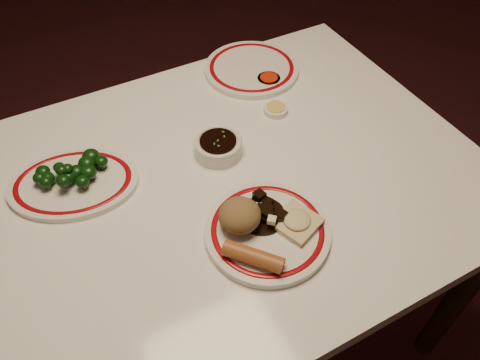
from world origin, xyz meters
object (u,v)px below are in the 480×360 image
object	(u,v)px
main_plate	(267,231)
soy_bowl	(218,147)
dining_table	(223,202)
rice_mound	(240,215)
stirfry_heap	(263,213)
broccoli_plate	(74,183)
fried_wonton	(297,221)
spring_roll	(253,257)
broccoli_pile	(71,172)

from	to	relation	value
main_plate	soy_bowl	xyz separation A→B (m)	(0.02, 0.26, 0.01)
dining_table	soy_bowl	distance (m)	0.14
rice_mound	soy_bowl	world-z (taller)	rice_mound
stirfry_heap	soy_bowl	size ratio (longest dim) A/B	0.91
rice_mound	broccoli_plate	bearing A→B (deg)	133.82
rice_mound	dining_table	bearing A→B (deg)	76.97
fried_wonton	stirfry_heap	size ratio (longest dim) A/B	1.06
main_plate	fried_wonton	world-z (taller)	fried_wonton
rice_mound	broccoli_plate	distance (m)	0.40
soy_bowl	fried_wonton	bearing A→B (deg)	-81.59
spring_roll	main_plate	bearing A→B (deg)	-0.84
spring_roll	soy_bowl	xyz separation A→B (m)	(0.08, 0.31, -0.01)
dining_table	rice_mound	bearing A→B (deg)	-103.03
stirfry_heap	spring_roll	bearing A→B (deg)	-130.03
broccoli_plate	soy_bowl	distance (m)	0.34
fried_wonton	stirfry_heap	xyz separation A→B (m)	(-0.05, 0.05, 0.00)
spring_roll	stirfry_heap	bearing A→B (deg)	9.42
spring_roll	soy_bowl	size ratio (longest dim) A/B	1.07
main_plate	fried_wonton	size ratio (longest dim) A/B	2.76
dining_table	soy_bowl	size ratio (longest dim) A/B	10.66
main_plate	broccoli_pile	world-z (taller)	broccoli_pile
spring_roll	stirfry_heap	xyz separation A→B (m)	(0.07, 0.08, -0.00)
broccoli_plate	soy_bowl	size ratio (longest dim) A/B	3.08
main_plate	fried_wonton	distance (m)	0.06
stirfry_heap	soy_bowl	bearing A→B (deg)	87.63
spring_roll	broccoli_pile	distance (m)	0.46
dining_table	spring_roll	bearing A→B (deg)	-102.60
soy_bowl	stirfry_heap	bearing A→B (deg)	-92.37
spring_roll	soy_bowl	distance (m)	0.32
main_plate	rice_mound	xyz separation A→B (m)	(-0.05, 0.04, 0.04)
dining_table	broccoli_plate	size ratio (longest dim) A/B	3.46
main_plate	broccoli_pile	xyz separation A→B (m)	(-0.31, 0.33, 0.03)
stirfry_heap	broccoli_plate	size ratio (longest dim) A/B	0.29
broccoli_plate	broccoli_pile	distance (m)	0.03
soy_bowl	rice_mound	bearing A→B (deg)	-105.42
main_plate	broccoli_plate	world-z (taller)	main_plate
rice_mound	stirfry_heap	xyz separation A→B (m)	(0.05, -0.00, -0.02)
dining_table	broccoli_pile	size ratio (longest dim) A/B	7.30
broccoli_plate	broccoli_pile	xyz separation A→B (m)	(0.00, 0.01, 0.03)
fried_wonton	main_plate	bearing A→B (deg)	162.41
spring_roll	rice_mound	bearing A→B (deg)	37.55
main_plate	broccoli_plate	distance (m)	0.45
rice_mound	main_plate	bearing A→B (deg)	-38.79
rice_mound	soy_bowl	distance (m)	0.23
spring_roll	broccoli_pile	size ratio (longest dim) A/B	0.73
fried_wonton	broccoli_plate	world-z (taller)	fried_wonton
main_plate	soy_bowl	bearing A→B (deg)	86.35
main_plate	broccoli_pile	size ratio (longest dim) A/B	1.82
fried_wonton	broccoli_pile	bearing A→B (deg)	137.06
broccoli_pile	dining_table	bearing A→B (deg)	-25.12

